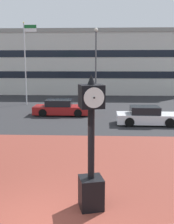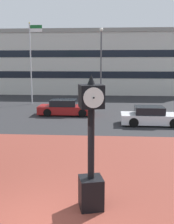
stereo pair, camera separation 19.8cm
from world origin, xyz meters
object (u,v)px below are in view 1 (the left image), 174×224
flagpole_primary (26,59)px  car_street_far (147,116)px  car_street_mid (61,108)px  civic_building (81,62)px  street_clock (91,153)px  street_lamp_post (96,60)px

flagpole_primary → car_street_far: bearing=-39.9°
flagpole_primary → car_street_mid: bearing=-53.2°
car_street_mid → civic_building: 19.96m
street_clock → street_lamp_post: street_lamp_post is taller
flagpole_primary → civic_building: (4.69, 13.81, -0.31)m
car_street_far → street_lamp_post: street_lamp_post is taller
car_street_far → civic_building: size_ratio=0.14×
car_street_far → civic_building: bearing=-163.8°
civic_building → car_street_far: bearing=-75.0°
street_clock → car_street_mid: street_clock is taller
street_clock → car_street_mid: (-2.92, 14.68, -1.12)m
street_clock → street_lamp_post: (-0.11, 19.04, 2.82)m
car_street_far → flagpole_primary: (-10.83, 9.04, 4.09)m
street_clock → civic_building: size_ratio=0.13×
car_street_far → street_lamp_post: size_ratio=0.58×
street_clock → car_street_far: 12.02m
street_clock → car_street_far: street_clock is taller
street_clock → car_street_far: bearing=58.5°
car_street_mid → flagpole_primary: 8.30m
street_clock → street_lamp_post: 19.25m
car_street_mid → street_lamp_post: (2.81, 4.36, 3.94)m
street_clock → street_lamp_post: size_ratio=0.53×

